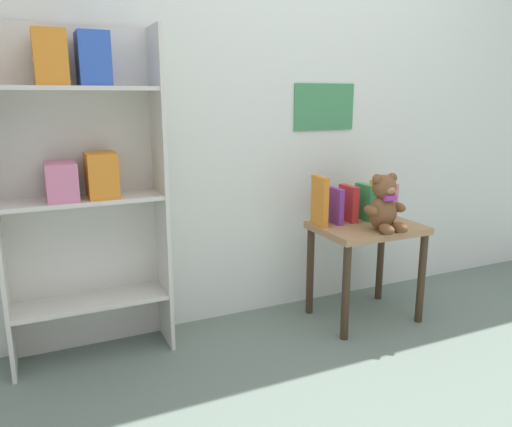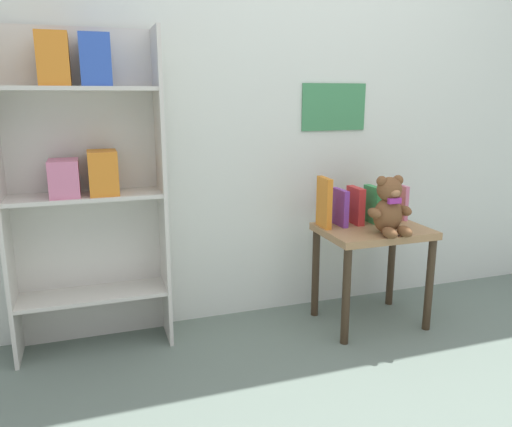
{
  "view_description": "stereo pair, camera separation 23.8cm",
  "coord_description": "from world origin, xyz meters",
  "px_view_note": "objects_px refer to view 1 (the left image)",
  "views": [
    {
      "loc": [
        -1.23,
        -0.99,
        1.18
      ],
      "look_at": [
        -0.27,
        1.11,
        0.63
      ],
      "focal_mm": 35.0,
      "sensor_mm": 36.0,
      "label": 1
    },
    {
      "loc": [
        -1.01,
        -1.08,
        1.18
      ],
      "look_at": [
        -0.27,
        1.11,
        0.63
      ],
      "focal_mm": 35.0,
      "sensor_mm": 36.0,
      "label": 2
    }
  ],
  "objects_px": {
    "display_table": "(366,242)",
    "book_standing_pink": "(390,199)",
    "book_standing_orange": "(320,201)",
    "book_standing_yellow": "(377,199)",
    "book_standing_purple": "(334,206)",
    "bookshelf_side": "(81,174)",
    "book_standing_red": "(348,203)",
    "book_standing_green": "(365,202)",
    "teddy_bear": "(384,205)"
  },
  "relations": [
    {
      "from": "book_standing_red",
      "to": "book_standing_yellow",
      "type": "xyz_separation_m",
      "value": [
        0.19,
        0.01,
        0.0
      ]
    },
    {
      "from": "book_standing_orange",
      "to": "book_standing_purple",
      "type": "relative_size",
      "value": 1.36
    },
    {
      "from": "book_standing_yellow",
      "to": "book_standing_purple",
      "type": "bearing_deg",
      "value": -176.29
    },
    {
      "from": "book_standing_orange",
      "to": "book_standing_yellow",
      "type": "bearing_deg",
      "value": 5.44
    },
    {
      "from": "display_table",
      "to": "book_standing_pink",
      "type": "relative_size",
      "value": 2.86
    },
    {
      "from": "bookshelf_side",
      "to": "book_standing_orange",
      "type": "relative_size",
      "value": 5.75
    },
    {
      "from": "book_standing_red",
      "to": "book_standing_pink",
      "type": "xyz_separation_m",
      "value": [
        0.29,
        0.01,
        -0.0
      ]
    },
    {
      "from": "book_standing_green",
      "to": "display_table",
      "type": "bearing_deg",
      "value": -117.5
    },
    {
      "from": "book_standing_green",
      "to": "book_standing_pink",
      "type": "relative_size",
      "value": 1.04
    },
    {
      "from": "book_standing_green",
      "to": "book_standing_yellow",
      "type": "height_order",
      "value": "book_standing_yellow"
    },
    {
      "from": "teddy_bear",
      "to": "book_standing_orange",
      "type": "distance_m",
      "value": 0.32
    },
    {
      "from": "book_standing_orange",
      "to": "book_standing_red",
      "type": "xyz_separation_m",
      "value": [
        0.19,
        0.02,
        -0.03
      ]
    },
    {
      "from": "book_standing_red",
      "to": "book_standing_orange",
      "type": "bearing_deg",
      "value": -174.47
    },
    {
      "from": "teddy_bear",
      "to": "book_standing_orange",
      "type": "height_order",
      "value": "teddy_bear"
    },
    {
      "from": "bookshelf_side",
      "to": "book_standing_pink",
      "type": "relative_size",
      "value": 7.89
    },
    {
      "from": "teddy_bear",
      "to": "book_standing_pink",
      "type": "bearing_deg",
      "value": 45.67
    },
    {
      "from": "display_table",
      "to": "bookshelf_side",
      "type": "bearing_deg",
      "value": 170.86
    },
    {
      "from": "bookshelf_side",
      "to": "book_standing_red",
      "type": "distance_m",
      "value": 1.36
    },
    {
      "from": "book_standing_purple",
      "to": "book_standing_orange",
      "type": "bearing_deg",
      "value": -176.43
    },
    {
      "from": "display_table",
      "to": "book_standing_orange",
      "type": "relative_size",
      "value": 2.09
    },
    {
      "from": "book_standing_purple",
      "to": "book_standing_red",
      "type": "relative_size",
      "value": 0.98
    },
    {
      "from": "book_standing_orange",
      "to": "book_standing_pink",
      "type": "distance_m",
      "value": 0.48
    },
    {
      "from": "book_standing_pink",
      "to": "book_standing_orange",
      "type": "bearing_deg",
      "value": -175.28
    },
    {
      "from": "display_table",
      "to": "book_standing_purple",
      "type": "height_order",
      "value": "book_standing_purple"
    },
    {
      "from": "book_standing_yellow",
      "to": "book_standing_pink",
      "type": "height_order",
      "value": "book_standing_yellow"
    },
    {
      "from": "book_standing_orange",
      "to": "book_standing_green",
      "type": "bearing_deg",
      "value": 2.48
    },
    {
      "from": "display_table",
      "to": "book_standing_yellow",
      "type": "relative_size",
      "value": 2.66
    },
    {
      "from": "bookshelf_side",
      "to": "display_table",
      "type": "xyz_separation_m",
      "value": [
        1.38,
        -0.22,
        -0.42
      ]
    },
    {
      "from": "book_standing_orange",
      "to": "book_standing_pink",
      "type": "xyz_separation_m",
      "value": [
        0.48,
        0.02,
        -0.03
      ]
    },
    {
      "from": "bookshelf_side",
      "to": "book_standing_orange",
      "type": "height_order",
      "value": "bookshelf_side"
    },
    {
      "from": "teddy_bear",
      "to": "book_standing_yellow",
      "type": "distance_m",
      "value": 0.27
    },
    {
      "from": "book_standing_yellow",
      "to": "teddy_bear",
      "type": "bearing_deg",
      "value": -119.14
    },
    {
      "from": "teddy_bear",
      "to": "book_standing_orange",
      "type": "xyz_separation_m",
      "value": [
        -0.24,
        0.21,
        -0.0
      ]
    },
    {
      "from": "display_table",
      "to": "book_standing_pink",
      "type": "distance_m",
      "value": 0.32
    },
    {
      "from": "book_standing_yellow",
      "to": "book_standing_pink",
      "type": "relative_size",
      "value": 1.08
    },
    {
      "from": "display_table",
      "to": "teddy_bear",
      "type": "distance_m",
      "value": 0.25
    },
    {
      "from": "display_table",
      "to": "book_standing_green",
      "type": "height_order",
      "value": "book_standing_green"
    },
    {
      "from": "book_standing_red",
      "to": "teddy_bear",
      "type": "bearing_deg",
      "value": -76.04
    },
    {
      "from": "bookshelf_side",
      "to": "book_standing_purple",
      "type": "bearing_deg",
      "value": -5.55
    },
    {
      "from": "book_standing_pink",
      "to": "bookshelf_side",
      "type": "bearing_deg",
      "value": 178.27
    },
    {
      "from": "bookshelf_side",
      "to": "book_standing_yellow",
      "type": "relative_size",
      "value": 7.32
    },
    {
      "from": "book_standing_orange",
      "to": "book_standing_pink",
      "type": "relative_size",
      "value": 1.37
    },
    {
      "from": "display_table",
      "to": "book_standing_orange",
      "type": "distance_m",
      "value": 0.34
    },
    {
      "from": "display_table",
      "to": "book_standing_green",
      "type": "distance_m",
      "value": 0.22
    },
    {
      "from": "book_standing_orange",
      "to": "book_standing_red",
      "type": "distance_m",
      "value": 0.19
    },
    {
      "from": "book_standing_purple",
      "to": "display_table",
      "type": "bearing_deg",
      "value": -36.55
    },
    {
      "from": "display_table",
      "to": "book_standing_pink",
      "type": "xyz_separation_m",
      "value": [
        0.24,
        0.12,
        0.19
      ]
    },
    {
      "from": "book_standing_red",
      "to": "book_standing_green",
      "type": "distance_m",
      "value": 0.1
    },
    {
      "from": "book_standing_purple",
      "to": "book_standing_red",
      "type": "distance_m",
      "value": 0.1
    },
    {
      "from": "book_standing_purple",
      "to": "book_standing_red",
      "type": "xyz_separation_m",
      "value": [
        0.1,
        0.01,
        0.0
      ]
    }
  ]
}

